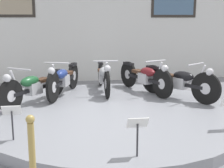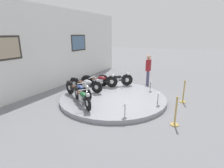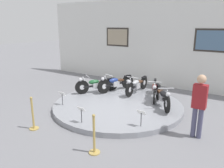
{
  "view_description": "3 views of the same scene",
  "coord_description": "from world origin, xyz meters",
  "px_view_note": "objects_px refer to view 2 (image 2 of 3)",
  "views": [
    {
      "loc": [
        -0.81,
        -5.59,
        1.84
      ],
      "look_at": [
        -0.02,
        0.01,
        0.66
      ],
      "focal_mm": 50.0,
      "sensor_mm": 36.0,
      "label": 1
    },
    {
      "loc": [
        -6.8,
        -3.5,
        2.97
      ],
      "look_at": [
        -0.14,
        -0.02,
        0.79
      ],
      "focal_mm": 28.0,
      "sensor_mm": 36.0,
      "label": 2
    },
    {
      "loc": [
        4.13,
        -6.63,
        3.05
      ],
      "look_at": [
        -0.25,
        -0.02,
        0.89
      ],
      "focal_mm": 35.0,
      "sensor_mm": 36.0,
      "label": 3
    }
  ],
  "objects_px": {
    "motorcycle_black": "(116,79)",
    "info_placard_front_left": "(125,106)",
    "motorcycle_silver": "(86,84)",
    "visitor_standing": "(148,68)",
    "motorcycle_green": "(82,96)",
    "info_placard_front_centre": "(158,96)",
    "stanchion_post_right_of_entry": "(183,95)",
    "motorcycle_maroon": "(100,80)",
    "stanchion_post_left_of_entry": "(175,116)",
    "motorcycle_blue": "(78,90)",
    "info_placard_front_right": "(150,84)"
  },
  "relations": [
    {
      "from": "info_placard_front_centre",
      "to": "stanchion_post_right_of_entry",
      "type": "height_order",
      "value": "stanchion_post_right_of_entry"
    },
    {
      "from": "motorcycle_green",
      "to": "visitor_standing",
      "type": "distance_m",
      "value": 4.77
    },
    {
      "from": "motorcycle_green",
      "to": "motorcycle_silver",
      "type": "xyz_separation_m",
      "value": [
        1.51,
        0.91,
        0.01
      ]
    },
    {
      "from": "motorcycle_blue",
      "to": "motorcycle_maroon",
      "type": "height_order",
      "value": "same"
    },
    {
      "from": "motorcycle_maroon",
      "to": "stanchion_post_right_of_entry",
      "type": "xyz_separation_m",
      "value": [
        0.22,
        -4.21,
        -0.21
      ]
    },
    {
      "from": "motorcycle_silver",
      "to": "motorcycle_black",
      "type": "xyz_separation_m",
      "value": [
        1.51,
        -0.9,
        0.01
      ]
    },
    {
      "from": "info_placard_front_centre",
      "to": "stanchion_post_left_of_entry",
      "type": "relative_size",
      "value": 0.5
    },
    {
      "from": "visitor_standing",
      "to": "info_placard_front_centre",
      "type": "bearing_deg",
      "value": -156.31
    },
    {
      "from": "motorcycle_green",
      "to": "motorcycle_blue",
      "type": "xyz_separation_m",
      "value": [
        0.58,
        0.66,
        0.02
      ]
    },
    {
      "from": "motorcycle_silver",
      "to": "motorcycle_maroon",
      "type": "height_order",
      "value": "motorcycle_maroon"
    },
    {
      "from": "stanchion_post_left_of_entry",
      "to": "motorcycle_blue",
      "type": "bearing_deg",
      "value": 86.93
    },
    {
      "from": "motorcycle_blue",
      "to": "info_placard_front_right",
      "type": "relative_size",
      "value": 3.71
    },
    {
      "from": "motorcycle_silver",
      "to": "visitor_standing",
      "type": "height_order",
      "value": "visitor_standing"
    },
    {
      "from": "motorcycle_black",
      "to": "stanchion_post_left_of_entry",
      "type": "distance_m",
      "value": 4.45
    },
    {
      "from": "motorcycle_black",
      "to": "info_placard_front_left",
      "type": "height_order",
      "value": "motorcycle_black"
    },
    {
      "from": "info_placard_front_centre",
      "to": "info_placard_front_right",
      "type": "bearing_deg",
      "value": 25.57
    },
    {
      "from": "motorcycle_maroon",
      "to": "info_placard_front_left",
      "type": "bearing_deg",
      "value": -134.59
    },
    {
      "from": "info_placard_front_left",
      "to": "motorcycle_maroon",
      "type": "bearing_deg",
      "value": 45.41
    },
    {
      "from": "info_placard_front_right",
      "to": "stanchion_post_right_of_entry",
      "type": "distance_m",
      "value": 1.7
    },
    {
      "from": "motorcycle_green",
      "to": "stanchion_post_right_of_entry",
      "type": "bearing_deg",
      "value": -53.06
    },
    {
      "from": "info_placard_front_left",
      "to": "stanchion_post_right_of_entry",
      "type": "distance_m",
      "value": 3.21
    },
    {
      "from": "motorcycle_green",
      "to": "motorcycle_silver",
      "type": "height_order",
      "value": "motorcycle_silver"
    },
    {
      "from": "info_placard_front_centre",
      "to": "info_placard_front_right",
      "type": "xyz_separation_m",
      "value": [
        1.61,
        0.77,
        0.0
      ]
    },
    {
      "from": "motorcycle_maroon",
      "to": "info_placard_front_left",
      "type": "distance_m",
      "value": 3.62
    },
    {
      "from": "motorcycle_green",
      "to": "motorcycle_maroon",
      "type": "xyz_separation_m",
      "value": [
        2.44,
        0.66,
        0.01
      ]
    },
    {
      "from": "motorcycle_silver",
      "to": "stanchion_post_right_of_entry",
      "type": "bearing_deg",
      "value": -75.45
    },
    {
      "from": "info_placard_front_centre",
      "to": "motorcycle_blue",
      "type": "bearing_deg",
      "value": 105.54
    },
    {
      "from": "info_placard_front_centre",
      "to": "motorcycle_black",
      "type": "bearing_deg",
      "value": 60.71
    },
    {
      "from": "motorcycle_green",
      "to": "info_placard_front_centre",
      "type": "bearing_deg",
      "value": -60.66
    },
    {
      "from": "motorcycle_silver",
      "to": "info_placard_front_left",
      "type": "distance_m",
      "value": 3.25
    },
    {
      "from": "motorcycle_maroon",
      "to": "stanchion_post_right_of_entry",
      "type": "distance_m",
      "value": 4.22
    },
    {
      "from": "visitor_standing",
      "to": "stanchion_post_right_of_entry",
      "type": "distance_m",
      "value": 2.97
    },
    {
      "from": "motorcycle_silver",
      "to": "stanchion_post_right_of_entry",
      "type": "relative_size",
      "value": 1.92
    },
    {
      "from": "motorcycle_green",
      "to": "info_placard_front_right",
      "type": "distance_m",
      "value": 3.66
    },
    {
      "from": "motorcycle_maroon",
      "to": "motorcycle_black",
      "type": "relative_size",
      "value": 1.12
    },
    {
      "from": "info_placard_front_left",
      "to": "visitor_standing",
      "type": "relative_size",
      "value": 0.29
    },
    {
      "from": "motorcycle_black",
      "to": "motorcycle_silver",
      "type": "bearing_deg",
      "value": 149.11
    },
    {
      "from": "motorcycle_silver",
      "to": "info_placard_front_left",
      "type": "height_order",
      "value": "motorcycle_silver"
    },
    {
      "from": "motorcycle_black",
      "to": "info_placard_front_right",
      "type": "xyz_separation_m",
      "value": [
        0.1,
        -1.92,
        -0.02
      ]
    },
    {
      "from": "motorcycle_black",
      "to": "stanchion_post_left_of_entry",
      "type": "height_order",
      "value": "stanchion_post_left_of_entry"
    },
    {
      "from": "motorcycle_green",
      "to": "motorcycle_blue",
      "type": "bearing_deg",
      "value": 48.52
    },
    {
      "from": "motorcycle_green",
      "to": "motorcycle_black",
      "type": "distance_m",
      "value": 3.02
    },
    {
      "from": "info_placard_front_centre",
      "to": "stanchion_post_left_of_entry",
      "type": "height_order",
      "value": "stanchion_post_left_of_entry"
    },
    {
      "from": "motorcycle_silver",
      "to": "motorcycle_maroon",
      "type": "relative_size",
      "value": 1.05
    },
    {
      "from": "motorcycle_silver",
      "to": "info_placard_front_right",
      "type": "height_order",
      "value": "motorcycle_silver"
    },
    {
      "from": "motorcycle_green",
      "to": "stanchion_post_left_of_entry",
      "type": "bearing_deg",
      "value": -84.27
    },
    {
      "from": "motorcycle_maroon",
      "to": "stanchion_post_left_of_entry",
      "type": "xyz_separation_m",
      "value": [
        -2.09,
        -4.21,
        -0.21
      ]
    },
    {
      "from": "visitor_standing",
      "to": "stanchion_post_right_of_entry",
      "type": "xyz_separation_m",
      "value": [
        -1.88,
        -2.19,
        -0.68
      ]
    },
    {
      "from": "motorcycle_green",
      "to": "info_placard_front_centre",
      "type": "height_order",
      "value": "motorcycle_green"
    },
    {
      "from": "motorcycle_black",
      "to": "visitor_standing",
      "type": "bearing_deg",
      "value": -41.73
    }
  ]
}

